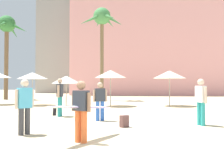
{
  "coord_description": "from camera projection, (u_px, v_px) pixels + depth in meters",
  "views": [
    {
      "loc": [
        0.05,
        -6.64,
        1.53
      ],
      "look_at": [
        -0.81,
        4.08,
        1.91
      ],
      "focal_mm": 42.83,
      "sensor_mm": 36.0,
      "label": 1
    }
  ],
  "objects": [
    {
      "name": "ground",
      "position": [
        132.0,
        146.0,
        6.56
      ],
      "size": [
        120.0,
        120.0,
        0.0
      ],
      "primitive_type": "plane",
      "color": "#C6B28C"
    },
    {
      "name": "hotel_pink",
      "position": [
        146.0,
        41.0,
        40.52
      ],
      "size": [
        21.1,
        11.03,
        16.21
      ],
      "primitive_type": "cube",
      "color": "pink",
      "rests_on": "ground"
    },
    {
      "name": "hotel_tower_gray",
      "position": [
        95.0,
        0.0,
        49.39
      ],
      "size": [
        19.12,
        9.23,
        34.16
      ],
      "primitive_type": "cube",
      "color": "gray",
      "rests_on": "ground"
    },
    {
      "name": "palm_tree_far_left",
      "position": [
        102.0,
        23.0,
        25.28
      ],
      "size": [
        4.27,
        3.97,
        8.77
      ],
      "color": "brown",
      "rests_on": "ground"
    },
    {
      "name": "palm_tree_left",
      "position": [
        7.0,
        31.0,
        26.41
      ],
      "size": [
        4.83,
        4.83,
        8.32
      ],
      "color": "brown",
      "rests_on": "ground"
    },
    {
      "name": "cafe_umbrella_1",
      "position": [
        32.0,
        76.0,
        19.31
      ],
      "size": [
        2.2,
        2.2,
        2.37
      ],
      "color": "gray",
      "rests_on": "ground"
    },
    {
      "name": "cafe_umbrella_2",
      "position": [
        66.0,
        80.0,
        18.83
      ],
      "size": [
        2.1,
        2.1,
        2.11
      ],
      "color": "gray",
      "rests_on": "ground"
    },
    {
      "name": "cafe_umbrella_3",
      "position": [
        169.0,
        75.0,
        18.64
      ],
      "size": [
        2.28,
        2.28,
        2.47
      ],
      "color": "gray",
      "rests_on": "ground"
    },
    {
      "name": "cafe_umbrella_4",
      "position": [
        110.0,
        74.0,
        18.51
      ],
      "size": [
        2.19,
        2.19,
        2.49
      ],
      "color": "gray",
      "rests_on": "ground"
    },
    {
      "name": "beach_towel",
      "position": [
        151.0,
        125.0,
        9.84
      ],
      "size": [
        1.71,
        1.03,
        0.01
      ],
      "primitive_type": "cube",
      "rotation": [
        0.0,
        0.0,
        0.02
      ],
      "color": "white",
      "rests_on": "ground"
    },
    {
      "name": "backpack",
      "position": [
        124.0,
        121.0,
        9.45
      ],
      "size": [
        0.35,
        0.35,
        0.42
      ],
      "rotation": [
        0.0,
        0.0,
        2.32
      ],
      "color": "brown",
      "rests_on": "ground"
    },
    {
      "name": "person_far_left",
      "position": [
        82.0,
        108.0,
        7.12
      ],
      "size": [
        1.6,
        2.46,
        1.62
      ],
      "rotation": [
        0.0,
        0.0,
        1.11
      ],
      "color": "orange",
      "rests_on": "ground"
    },
    {
      "name": "person_near_left",
      "position": [
        60.0,
        95.0,
        12.59
      ],
      "size": [
        0.24,
        0.6,
        1.8
      ],
      "rotation": [
        0.0,
        0.0,
        3.13
      ],
      "color": "teal",
      "rests_on": "ground"
    },
    {
      "name": "person_near_right",
      "position": [
        100.0,
        100.0,
        11.11
      ],
      "size": [
        0.6,
        0.34,
        1.61
      ],
      "rotation": [
        0.0,
        0.0,
        1.9
      ],
      "color": "blue",
      "rests_on": "ground"
    },
    {
      "name": "person_mid_center",
      "position": [
        201.0,
        100.0,
        9.86
      ],
      "size": [
        0.38,
        0.58,
        1.72
      ],
      "rotation": [
        0.0,
        0.0,
        0.47
      ],
      "color": "teal",
      "rests_on": "ground"
    },
    {
      "name": "person_far_right",
      "position": [
        24.0,
        104.0,
        8.06
      ],
      "size": [
        0.48,
        0.51,
        1.67
      ],
      "rotation": [
        0.0,
        0.0,
        5.55
      ],
      "color": "#3D3D42",
      "rests_on": "ground"
    }
  ]
}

